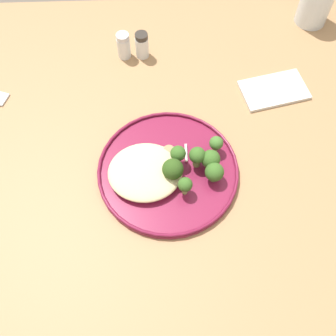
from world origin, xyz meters
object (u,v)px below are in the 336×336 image
at_px(seared_scallop_tiny_bay, 159,177).
at_px(seared_scallop_rear_pale, 140,164).
at_px(broccoli_floret_center_pile, 178,154).
at_px(broccoli_floret_rear_charred, 197,156).
at_px(seared_scallop_right_edge, 169,150).
at_px(folded_napkin, 274,90).
at_px(broccoli_floret_front_edge, 175,169).
at_px(broccoli_floret_beside_noodles, 211,159).
at_px(pepper_shaker, 142,45).
at_px(broccoli_floret_right_tilted, 216,143).
at_px(dinner_plate, 168,171).
at_px(water_glass, 315,4).
at_px(broccoli_floret_small_sprig, 185,185).
at_px(broccoli_floret_tall_stalk, 214,172).
at_px(seared_scallop_large_seared, 130,159).
at_px(salt_shaker, 124,46).

relative_size(seared_scallop_tiny_bay, seared_scallop_rear_pale, 0.93).
bearing_deg(broccoli_floret_center_pile, broccoli_floret_rear_charred, -7.49).
height_order(seared_scallop_right_edge, folded_napkin, seared_scallop_right_edge).
bearing_deg(broccoli_floret_front_edge, broccoli_floret_rear_charred, 32.93).
relative_size(broccoli_floret_rear_charred, broccoli_floret_center_pile, 1.00).
xyz_separation_m(broccoli_floret_beside_noodles, pepper_shaker, (-0.14, 0.33, -0.01)).
xyz_separation_m(broccoli_floret_right_tilted, broccoli_floret_beside_noodles, (-0.01, -0.04, 0.00)).
height_order(dinner_plate, water_glass, water_glass).
relative_size(seared_scallop_rear_pale, broccoli_floret_center_pile, 0.63).
xyz_separation_m(dinner_plate, broccoli_floret_small_sprig, (0.03, -0.05, 0.03)).
relative_size(broccoli_floret_right_tilted, folded_napkin, 0.30).
bearing_deg(seared_scallop_tiny_bay, broccoli_floret_rear_charred, 23.34).
relative_size(seared_scallop_tiny_bay, seared_scallop_right_edge, 1.36).
xyz_separation_m(seared_scallop_tiny_bay, broccoli_floret_tall_stalk, (0.11, -0.00, 0.02)).
bearing_deg(seared_scallop_right_edge, seared_scallop_large_seared, -168.65).
xyz_separation_m(seared_scallop_tiny_bay, broccoli_floret_center_pile, (0.04, 0.04, 0.02)).
relative_size(seared_scallop_tiny_bay, broccoli_floret_right_tilted, 0.71).
bearing_deg(seared_scallop_large_seared, seared_scallop_tiny_bay, -37.46).
height_order(seared_scallop_large_seared, broccoli_floret_rear_charred, broccoli_floret_rear_charred).
xyz_separation_m(seared_scallop_right_edge, seared_scallop_large_seared, (-0.08, -0.02, -0.00)).
xyz_separation_m(seared_scallop_rear_pale, pepper_shaker, (0.01, 0.32, 0.01)).
distance_m(broccoli_floret_right_tilted, broccoli_floret_small_sprig, 0.12).
distance_m(seared_scallop_tiny_bay, seared_scallop_rear_pale, 0.05).
bearing_deg(broccoli_floret_beside_noodles, salt_shaker, 118.78).
bearing_deg(broccoli_floret_tall_stalk, folded_napkin, 54.62).
bearing_deg(salt_shaker, broccoli_floret_beside_noodles, -61.22).
height_order(seared_scallop_rear_pale, folded_napkin, seared_scallop_rear_pale).
xyz_separation_m(broccoli_floret_beside_noodles, water_glass, (0.30, 0.43, 0.01)).
relative_size(seared_scallop_tiny_bay, folded_napkin, 0.21).
distance_m(broccoli_floret_tall_stalk, salt_shaker, 0.40).
distance_m(dinner_plate, broccoli_floret_small_sprig, 0.07).
xyz_separation_m(broccoli_floret_rear_charred, folded_napkin, (0.20, 0.20, -0.04)).
xyz_separation_m(seared_scallop_right_edge, salt_shaker, (-0.10, 0.29, 0.01)).
bearing_deg(broccoli_floret_small_sprig, seared_scallop_tiny_bay, 149.01).
distance_m(broccoli_floret_beside_noodles, salt_shaker, 0.37).
relative_size(dinner_plate, broccoli_floret_small_sprig, 5.96).
relative_size(broccoli_floret_tall_stalk, pepper_shaker, 0.73).
xyz_separation_m(seared_scallop_right_edge, pepper_shaker, (-0.05, 0.29, 0.01)).
xyz_separation_m(broccoli_floret_rear_charred, water_glass, (0.33, 0.43, 0.01)).
bearing_deg(seared_scallop_rear_pale, seared_scallop_large_seared, 147.01).
xyz_separation_m(seared_scallop_rear_pale, salt_shaker, (-0.04, 0.32, 0.01)).
distance_m(seared_scallop_large_seared, water_glass, 0.62).
bearing_deg(seared_scallop_large_seared, salt_shaker, 93.07).
bearing_deg(broccoli_floret_center_pile, broccoli_floret_beside_noodles, -9.99).
xyz_separation_m(seared_scallop_right_edge, broccoli_floret_beside_noodles, (0.08, -0.04, 0.02)).
height_order(seared_scallop_right_edge, broccoli_floret_center_pile, broccoli_floret_center_pile).
bearing_deg(broccoli_floret_rear_charred, broccoli_floret_beside_noodles, -13.48).
distance_m(salt_shaker, pepper_shaker, 0.04).
relative_size(seared_scallop_rear_pale, broccoli_floret_tall_stalk, 0.70).
relative_size(seared_scallop_rear_pale, folded_napkin, 0.23).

